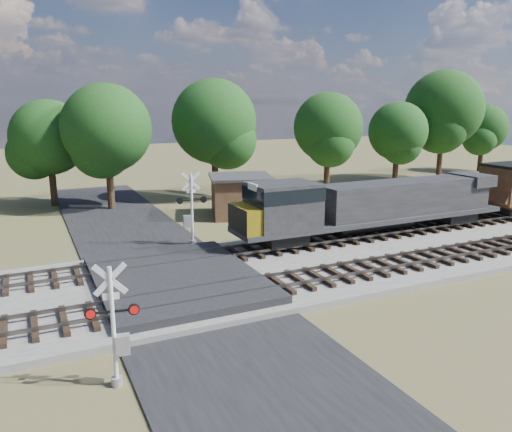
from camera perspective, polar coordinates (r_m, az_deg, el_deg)
ground at (r=22.79m, az=-8.68°, el=-8.45°), size 160.00×160.00×0.00m
ballast_bed at (r=27.47m, az=11.44°, el=-4.49°), size 140.00×10.00×0.30m
road at (r=22.77m, az=-8.69°, el=-8.36°), size 7.00×60.00×0.08m
crossing_panel at (r=23.13m, az=-9.07°, el=-7.30°), size 7.00×9.00×0.62m
track_near at (r=21.94m, az=0.72°, el=-8.00°), size 140.00×2.60×0.33m
track_far at (r=26.27m, az=-4.06°, el=-4.46°), size 140.00×2.60×0.33m
crossing_signal_near at (r=15.46m, az=-15.63°, el=-13.07°), size 1.53×0.39×3.83m
crossing_signal_far at (r=29.16m, az=-7.49°, el=0.09°), size 1.76×0.42×4.38m
equipment_shed at (r=36.70m, az=-1.78°, el=2.36°), size 5.50×5.50×3.01m
treeline at (r=43.14m, az=-7.47°, el=10.17°), size 81.07×10.57×11.53m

